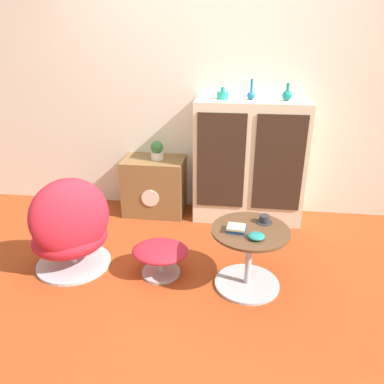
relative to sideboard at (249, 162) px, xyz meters
The scene contains 14 objects.
ground_plane 1.52m from the sideboard, 107.83° to the right, with size 12.00×12.00×0.00m, color #9E3D19.
wall_back 0.87m from the sideboard, 151.67° to the left, with size 6.40×0.06×2.60m.
sideboard is the anchor object (origin of this frame).
tv_console 0.97m from the sideboard, behind, with size 0.60×0.41×0.57m.
egg_chair 1.73m from the sideboard, 141.36° to the right, with size 0.78×0.78×0.78m.
ottoman 1.30m from the sideboard, 121.69° to the right, with size 0.43×0.36×0.25m.
coffee_table 1.16m from the sideboard, 89.61° to the right, with size 0.55×0.55×0.47m.
vase_leftmost 0.67m from the sideboard, behind, with size 0.10×0.10×0.11m.
vase_inner_left 0.63m from the sideboard, 168.21° to the left, with size 0.07×0.07×0.18m.
vase_inner_right 0.69m from the sideboard, ahead, with size 0.09×0.09×0.15m.
potted_plant 0.89m from the sideboard, behind, with size 0.12×0.12×0.18m.
teacup 1.00m from the sideboard, 84.00° to the right, with size 0.11×0.11×0.06m.
book_stack 1.15m from the sideboard, 94.54° to the right, with size 0.13×0.12×0.04m.
bowl 1.23m from the sideboard, 88.06° to the right, with size 0.11×0.11×0.04m.
Camera 1 is at (0.33, -2.07, 1.74)m, focal length 35.00 mm.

